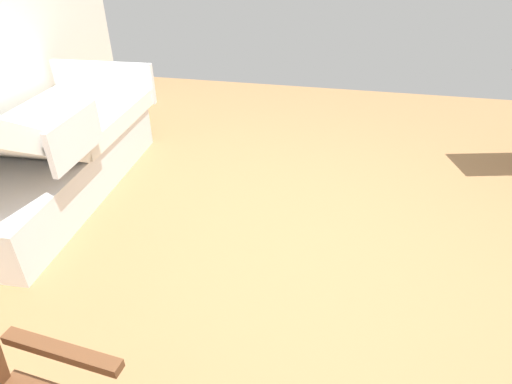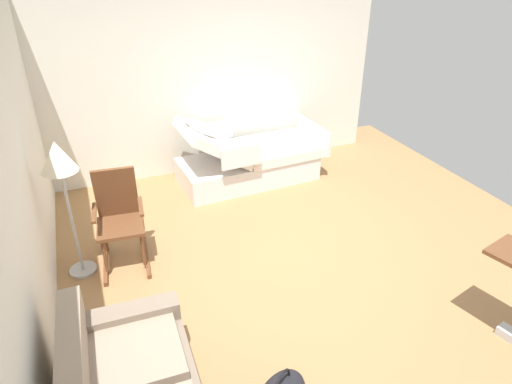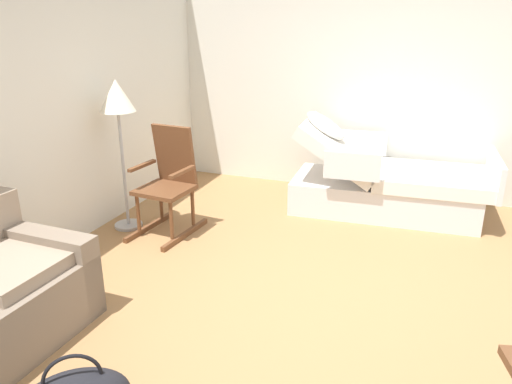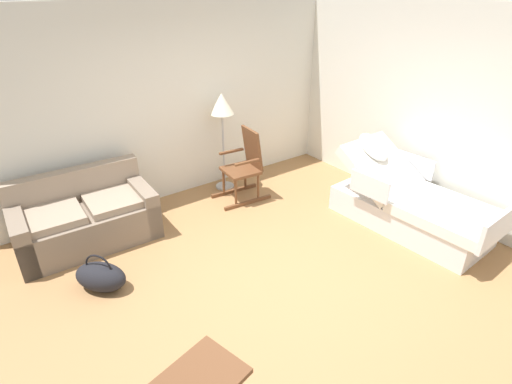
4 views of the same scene
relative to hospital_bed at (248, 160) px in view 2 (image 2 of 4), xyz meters
name	(u,v)px [view 2 (image 2 of 4)]	position (x,y,z in m)	size (l,w,h in m)	color
ground_plane	(289,259)	(-1.95, 0.26, -0.31)	(6.43, 6.43, 0.00)	#9E7247
back_wall	(14,190)	(-1.95, 2.70, 1.04)	(5.35, 0.10, 2.70)	silver
side_wall	(214,79)	(0.67, 0.26, 1.04)	(0.10, 4.98, 2.70)	silver
hospital_bed	(248,160)	(0.00, 0.00, 0.00)	(1.09, 2.11, 1.10)	silver
rocking_chair	(120,219)	(-1.26, 1.93, 0.19)	(0.80, 0.54, 1.05)	brown
floor_lamp	(59,166)	(-1.34, 2.38, 0.92)	(0.34, 0.34, 1.48)	#B2B5BA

